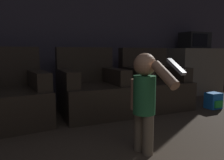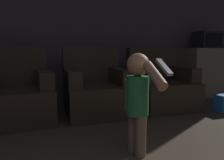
{
  "view_description": "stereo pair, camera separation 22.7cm",
  "coord_description": "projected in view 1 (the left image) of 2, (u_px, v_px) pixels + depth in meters",
  "views": [
    {
      "loc": [
        -0.69,
        0.92,
        0.81
      ],
      "look_at": [
        0.26,
        2.96,
        0.52
      ],
      "focal_mm": 35.0,
      "sensor_mm": 36.0,
      "label": 1
    },
    {
      "loc": [
        -0.48,
        0.83,
        0.81
      ],
      "look_at": [
        0.26,
        2.96,
        0.52
      ],
      "focal_mm": 35.0,
      "sensor_mm": 36.0,
      "label": 2
    }
  ],
  "objects": [
    {
      "name": "wall_back",
      "position": [
        56.0,
        21.0,
        3.45
      ],
      "size": [
        8.4,
        0.05,
        2.6
      ],
      "color": "#3D3842",
      "rests_on": "ground_plane"
    },
    {
      "name": "microwave",
      "position": [
        195.0,
        41.0,
        4.23
      ],
      "size": [
        0.52,
        0.35,
        0.31
      ],
      "color": "black",
      "rests_on": "kitchen_counter"
    },
    {
      "name": "armchair_middle",
      "position": [
        91.0,
        91.0,
        2.9
      ],
      "size": [
        0.83,
        0.89,
        0.88
      ],
      "rotation": [
        0.0,
        0.0,
        -0.03
      ],
      "color": "black",
      "rests_on": "ground_plane"
    },
    {
      "name": "kitchen_counter",
      "position": [
        194.0,
        71.0,
        4.31
      ],
      "size": [
        1.02,
        0.58,
        0.88
      ],
      "color": "#665B4C",
      "rests_on": "ground_plane"
    },
    {
      "name": "person_toddler",
      "position": [
        145.0,
        95.0,
        1.72
      ],
      "size": [
        0.18,
        0.55,
        0.8
      ],
      "rotation": [
        0.0,
        0.0,
        1.75
      ],
      "color": "brown",
      "rests_on": "ground_plane"
    },
    {
      "name": "armchair_right",
      "position": [
        152.0,
        86.0,
        3.31
      ],
      "size": [
        0.83,
        0.89,
        0.88
      ],
      "rotation": [
        0.0,
        0.0,
        -0.04
      ],
      "color": "black",
      "rests_on": "ground_plane"
    },
    {
      "name": "toy_backpack",
      "position": [
        213.0,
        101.0,
        3.15
      ],
      "size": [
        0.21,
        0.19,
        0.23
      ],
      "color": "blue",
      "rests_on": "ground_plane"
    },
    {
      "name": "armchair_left",
      "position": [
        9.0,
        97.0,
        2.49
      ],
      "size": [
        0.87,
        0.93,
        0.88
      ],
      "rotation": [
        0.0,
        0.0,
        0.09
      ],
      "color": "black",
      "rests_on": "ground_plane"
    }
  ]
}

